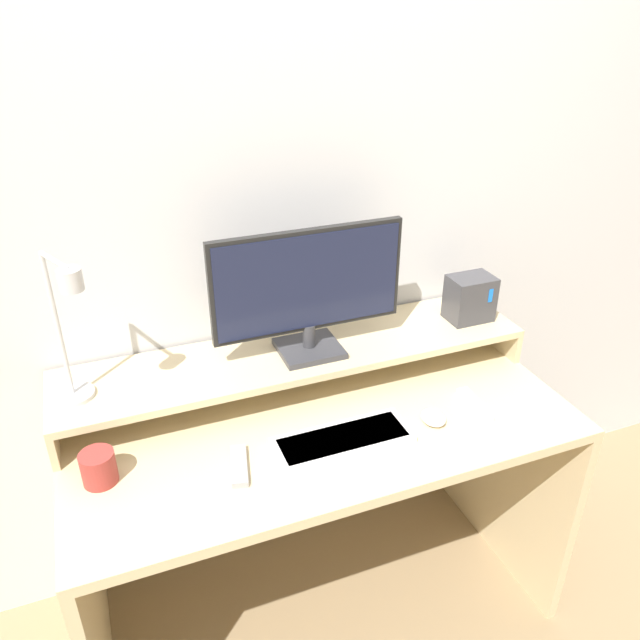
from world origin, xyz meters
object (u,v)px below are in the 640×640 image
(remote_secondary, at_px, (475,404))
(router_dock, at_px, (470,298))
(mouse, at_px, (433,417))
(remote_control, at_px, (239,466))
(mug, at_px, (99,468))
(monitor, at_px, (308,289))
(keyboard, at_px, (343,440))
(desk_lamp, at_px, (69,335))

(remote_secondary, bearing_deg, router_dock, 62.67)
(mouse, relative_size, remote_secondary, 0.52)
(mouse, distance_m, remote_control, 0.54)
(router_dock, bearing_deg, mug, -169.79)
(router_dock, xyz_separation_m, mug, (-1.16, -0.21, -0.15))
(monitor, xyz_separation_m, keyboard, (-0.01, -0.29, -0.31))
(desk_lamp, bearing_deg, mug, -86.09)
(monitor, distance_m, mug, 0.71)
(desk_lamp, distance_m, router_dock, 1.18)
(monitor, relative_size, remote_control, 3.73)
(remote_secondary, bearing_deg, desk_lamp, 166.99)
(mouse, bearing_deg, desk_lamp, 163.80)
(keyboard, relative_size, mug, 4.36)
(keyboard, height_order, remote_secondary, keyboard)
(router_dock, distance_m, remote_control, 0.90)
(mug, bearing_deg, monitor, 18.50)
(keyboard, distance_m, remote_secondary, 0.41)
(router_dock, relative_size, keyboard, 0.40)
(desk_lamp, height_order, mouse, desk_lamp)
(mug, bearing_deg, remote_secondary, -4.14)
(mouse, bearing_deg, router_dock, 45.80)
(router_dock, distance_m, keyboard, 0.65)
(monitor, xyz_separation_m, mouse, (0.25, -0.30, -0.30))
(remote_secondary, bearing_deg, keyboard, -178.78)
(mouse, xyz_separation_m, remote_control, (-0.54, 0.01, -0.01))
(remote_control, xyz_separation_m, remote_secondary, (0.69, 0.00, 0.00))
(monitor, relative_size, router_dock, 3.82)
(desk_lamp, bearing_deg, remote_secondary, -13.01)
(router_dock, relative_size, remote_control, 0.98)
(keyboard, bearing_deg, desk_lamp, 158.18)
(keyboard, bearing_deg, remote_control, 179.14)
(mouse, xyz_separation_m, mug, (-0.87, 0.09, 0.03))
(remote_control, bearing_deg, router_dock, 18.92)
(desk_lamp, distance_m, mouse, 0.96)
(monitor, relative_size, keyboard, 1.52)
(mouse, distance_m, mug, 0.87)
(monitor, bearing_deg, remote_control, -135.86)
(desk_lamp, relative_size, remote_control, 2.74)
(router_dock, relative_size, mouse, 1.82)
(router_dock, relative_size, remote_secondary, 0.94)
(mouse, relative_size, remote_control, 0.54)
(remote_control, bearing_deg, mouse, -1.45)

